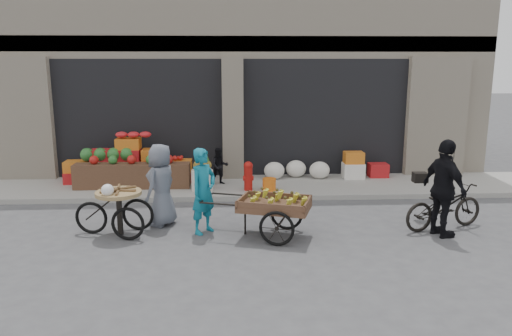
{
  "coord_description": "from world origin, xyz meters",
  "views": [
    {
      "loc": [
        -0.04,
        -8.06,
        3.19
      ],
      "look_at": [
        0.44,
        1.55,
        1.1
      ],
      "focal_mm": 35.0,
      "sensor_mm": 36.0,
      "label": 1
    }
  ],
  "objects_px": {
    "vendor_grey": "(161,185)",
    "bicycle": "(444,206)",
    "pineapple_bin": "(202,180)",
    "fire_hydrant": "(248,175)",
    "cyclist": "(444,189)",
    "vendor_woman": "(204,191)",
    "orange_bucket": "(269,184)",
    "tricycle_cart": "(119,205)",
    "banana_cart": "(272,202)",
    "seated_person": "(219,166)"
  },
  "relations": [
    {
      "from": "cyclist",
      "to": "orange_bucket",
      "type": "bearing_deg",
      "value": 27.56
    },
    {
      "from": "pineapple_bin",
      "to": "seated_person",
      "type": "bearing_deg",
      "value": 56.31
    },
    {
      "from": "banana_cart",
      "to": "vendor_woman",
      "type": "relative_size",
      "value": 1.42
    },
    {
      "from": "pineapple_bin",
      "to": "banana_cart",
      "type": "bearing_deg",
      "value": -64.16
    },
    {
      "from": "orange_bucket",
      "to": "vendor_grey",
      "type": "xyz_separation_m",
      "value": [
        -2.27,
        -2.07,
        0.54
      ]
    },
    {
      "from": "pineapple_bin",
      "to": "fire_hydrant",
      "type": "distance_m",
      "value": 1.11
    },
    {
      "from": "pineapple_bin",
      "to": "vendor_woman",
      "type": "height_order",
      "value": "vendor_woman"
    },
    {
      "from": "vendor_woman",
      "to": "tricycle_cart",
      "type": "xyz_separation_m",
      "value": [
        -1.56,
        -0.05,
        -0.24
      ]
    },
    {
      "from": "orange_bucket",
      "to": "seated_person",
      "type": "xyz_separation_m",
      "value": [
        -1.2,
        0.7,
        0.31
      ]
    },
    {
      "from": "banana_cart",
      "to": "cyclist",
      "type": "height_order",
      "value": "cyclist"
    },
    {
      "from": "banana_cart",
      "to": "vendor_grey",
      "type": "bearing_deg",
      "value": 176.76
    },
    {
      "from": "pineapple_bin",
      "to": "fire_hydrant",
      "type": "height_order",
      "value": "fire_hydrant"
    },
    {
      "from": "vendor_woman",
      "to": "tricycle_cart",
      "type": "bearing_deg",
      "value": 130.8
    },
    {
      "from": "orange_bucket",
      "to": "tricycle_cart",
      "type": "bearing_deg",
      "value": -138.79
    },
    {
      "from": "fire_hydrant",
      "to": "banana_cart",
      "type": "xyz_separation_m",
      "value": [
        0.33,
        -2.91,
        0.15
      ]
    },
    {
      "from": "fire_hydrant",
      "to": "seated_person",
      "type": "relative_size",
      "value": 0.76
    },
    {
      "from": "fire_hydrant",
      "to": "vendor_grey",
      "type": "bearing_deg",
      "value": -129.89
    },
    {
      "from": "vendor_woman",
      "to": "vendor_grey",
      "type": "bearing_deg",
      "value": 98.8
    },
    {
      "from": "banana_cart",
      "to": "bicycle",
      "type": "xyz_separation_m",
      "value": [
        3.33,
        0.28,
        -0.2
      ]
    },
    {
      "from": "vendor_grey",
      "to": "bicycle",
      "type": "relative_size",
      "value": 0.94
    },
    {
      "from": "orange_bucket",
      "to": "bicycle",
      "type": "height_order",
      "value": "bicycle"
    },
    {
      "from": "banana_cart",
      "to": "bicycle",
      "type": "relative_size",
      "value": 1.34
    },
    {
      "from": "seated_person",
      "to": "pineapple_bin",
      "type": "bearing_deg",
      "value": -133.69
    },
    {
      "from": "pineapple_bin",
      "to": "seated_person",
      "type": "height_order",
      "value": "seated_person"
    },
    {
      "from": "seated_person",
      "to": "cyclist",
      "type": "distance_m",
      "value": 5.56
    },
    {
      "from": "tricycle_cart",
      "to": "vendor_grey",
      "type": "height_order",
      "value": "vendor_grey"
    },
    {
      "from": "orange_bucket",
      "to": "seated_person",
      "type": "relative_size",
      "value": 0.34
    },
    {
      "from": "seated_person",
      "to": "fire_hydrant",
      "type": "bearing_deg",
      "value": -52.88
    },
    {
      "from": "seated_person",
      "to": "vendor_woman",
      "type": "relative_size",
      "value": 0.58
    },
    {
      "from": "pineapple_bin",
      "to": "bicycle",
      "type": "distance_m",
      "value": 5.46
    },
    {
      "from": "orange_bucket",
      "to": "bicycle",
      "type": "xyz_separation_m",
      "value": [
        3.16,
        -2.58,
        0.18
      ]
    },
    {
      "from": "vendor_grey",
      "to": "bicycle",
      "type": "xyz_separation_m",
      "value": [
        5.43,
        -0.51,
        -0.36
      ]
    },
    {
      "from": "fire_hydrant",
      "to": "tricycle_cart",
      "type": "bearing_deg",
      "value": -133.01
    },
    {
      "from": "pineapple_bin",
      "to": "orange_bucket",
      "type": "distance_m",
      "value": 1.61
    },
    {
      "from": "fire_hydrant",
      "to": "vendor_grey",
      "type": "distance_m",
      "value": 2.78
    },
    {
      "from": "orange_bucket",
      "to": "cyclist",
      "type": "xyz_separation_m",
      "value": [
        2.96,
        -2.98,
        0.63
      ]
    },
    {
      "from": "pineapple_bin",
      "to": "bicycle",
      "type": "bearing_deg",
      "value": -29.35
    },
    {
      "from": "bicycle",
      "to": "cyclist",
      "type": "height_order",
      "value": "cyclist"
    },
    {
      "from": "fire_hydrant",
      "to": "bicycle",
      "type": "height_order",
      "value": "bicycle"
    },
    {
      "from": "vendor_woman",
      "to": "bicycle",
      "type": "xyz_separation_m",
      "value": [
        4.58,
        -0.01,
        -0.36
      ]
    },
    {
      "from": "pineapple_bin",
      "to": "vendor_grey",
      "type": "height_order",
      "value": "vendor_grey"
    },
    {
      "from": "pineapple_bin",
      "to": "cyclist",
      "type": "height_order",
      "value": "cyclist"
    },
    {
      "from": "vendor_grey",
      "to": "cyclist",
      "type": "height_order",
      "value": "cyclist"
    },
    {
      "from": "tricycle_cart",
      "to": "fire_hydrant",
      "type": "bearing_deg",
      "value": 55.17
    },
    {
      "from": "seated_person",
      "to": "bicycle",
      "type": "bearing_deg",
      "value": -46.92
    },
    {
      "from": "seated_person",
      "to": "bicycle",
      "type": "relative_size",
      "value": 0.54
    },
    {
      "from": "bicycle",
      "to": "seated_person",
      "type": "bearing_deg",
      "value": 35.8
    },
    {
      "from": "banana_cart",
      "to": "vendor_woman",
      "type": "bearing_deg",
      "value": -175.84
    },
    {
      "from": "seated_person",
      "to": "vendor_woman",
      "type": "bearing_deg",
      "value": -103.88
    },
    {
      "from": "vendor_woman",
      "to": "tricycle_cart",
      "type": "height_order",
      "value": "vendor_woman"
    }
  ]
}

